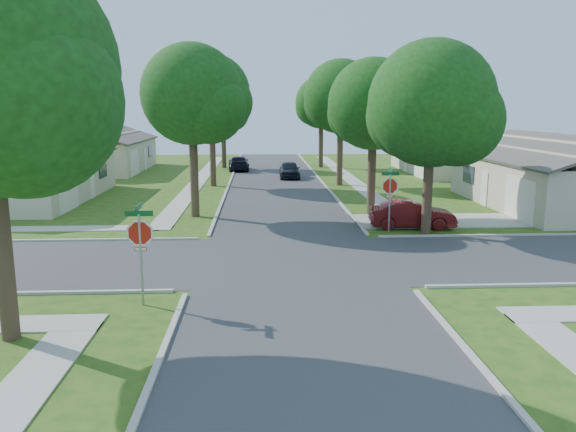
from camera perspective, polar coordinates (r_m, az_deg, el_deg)
The scene contains 21 objects.
ground at distance 21.31m, azimuth 0.60°, elevation -4.50°, with size 100.00×100.00×0.00m, color #264A14.
road_ns at distance 21.31m, azimuth 0.60°, elevation -4.48°, with size 7.00×100.00×0.02m, color #333335.
sidewalk_ne at distance 47.43m, azimuth 6.07°, elevation 3.99°, with size 1.20×40.00×0.04m, color #9E9B91.
sidewalk_nw at distance 47.10m, azimuth -8.80°, elevation 3.88°, with size 1.20×40.00×0.04m, color #9E9B91.
driveway at distance 29.63m, azimuth 15.17°, elevation -0.45°, with size 8.80×3.60×0.05m, color #9E9B91.
stop_sign_sw at distance 16.58m, azimuth -14.80°, elevation -2.10°, with size 1.05×0.80×2.98m.
stop_sign_ne at distance 26.16m, azimuth 10.32°, elevation 2.75°, with size 1.05×0.80×2.98m.
tree_e_near at distance 30.12m, azimuth 8.77°, elevation 10.74°, with size 4.97×4.80×8.28m.
tree_e_mid at distance 41.96m, azimuth 5.46°, elevation 11.65°, with size 5.59×5.40×9.21m.
tree_e_far at distance 54.85m, azimuth 3.46°, elevation 11.19°, with size 5.17×5.00×8.72m.
tree_w_near at distance 29.71m, azimuth -9.63°, elevation 11.62°, with size 5.38×5.20×8.97m.
tree_w_mid at distance 41.66m, azimuth -7.72°, elevation 11.93°, with size 5.80×5.60×9.56m.
tree_w_far at distance 54.62m, azimuth -6.57°, elevation 10.65°, with size 4.76×4.60×8.04m.
tree_ne_corner at distance 25.87m, azimuth 14.48°, elevation 10.41°, with size 5.80×5.60×8.66m.
house_ne_near at distance 36.16m, azimuth 25.67°, elevation 3.24°, with size 8.42×13.60×4.23m.
house_ne_far at distance 52.59m, azimuth 16.35°, elevation 5.93°, with size 8.42×13.60×4.23m.
house_nw_near at distance 38.66m, azimuth -25.33°, elevation 3.69°, with size 8.42×13.60×4.23m.
house_nw_far at distance 54.69m, azimuth -18.62°, elevation 5.97°, with size 8.42×13.60×4.23m.
car_driveway at distance 27.46m, azimuth 12.49°, elevation 0.16°, with size 1.41×4.04×1.33m, color #4C0F10.
car_curb_east at distance 46.38m, azimuth 0.16°, elevation 4.74°, with size 1.64×4.07×1.39m, color black.
car_curb_west at distance 52.32m, azimuth -5.03°, elevation 5.36°, with size 1.85×4.56×1.32m, color black.
Camera 1 is at (-1.26, -20.51, 5.65)m, focal length 35.00 mm.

